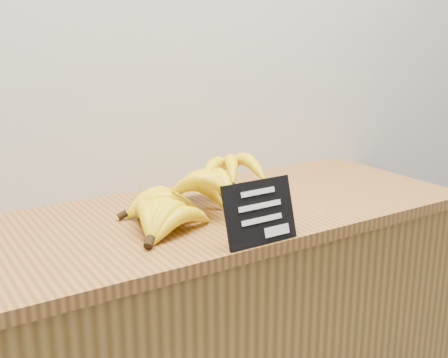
% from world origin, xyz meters
% --- Properties ---
extents(counter_top, '(1.30, 0.54, 0.03)m').
position_xyz_m(counter_top, '(-0.17, 2.75, 0.92)').
color(counter_top, olive).
rests_on(counter_top, counter).
extents(chalkboard_sign, '(0.17, 0.04, 0.13)m').
position_xyz_m(chalkboard_sign, '(-0.20, 2.51, 1.00)').
color(chalkboard_sign, black).
rests_on(chalkboard_sign, counter_top).
extents(banana_pile, '(0.51, 0.35, 0.12)m').
position_xyz_m(banana_pile, '(-0.23, 2.76, 0.98)').
color(banana_pile, yellow).
rests_on(banana_pile, counter_top).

